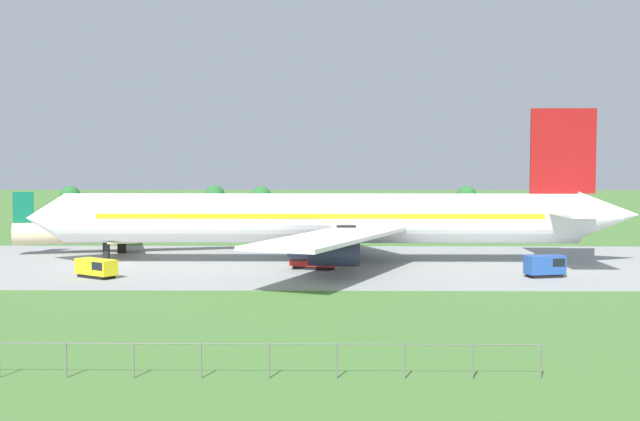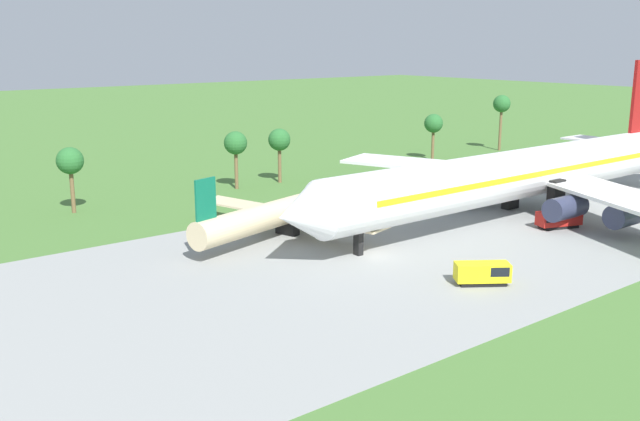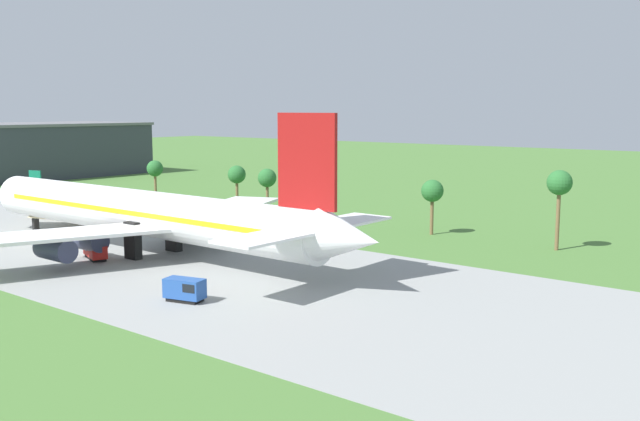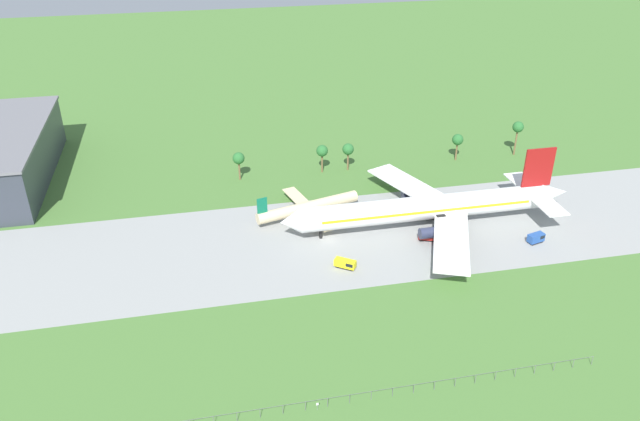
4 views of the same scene
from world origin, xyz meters
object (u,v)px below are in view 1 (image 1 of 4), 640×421
at_px(jet_airliner, 334,219).
at_px(regional_aircraft, 121,232).
at_px(fuel_truck, 97,268).
at_px(baggage_tug, 546,266).
at_px(catering_van, 312,260).

bearing_deg(jet_airliner, regional_aircraft, 159.29).
distance_m(regional_aircraft, fuel_truck, 26.54).
bearing_deg(baggage_tug, fuel_truck, -178.64).
bearing_deg(catering_van, fuel_truck, -161.68).
distance_m(jet_airliner, catering_van, 8.50).
bearing_deg(fuel_truck, baggage_tug, 1.36).
relative_size(regional_aircraft, baggage_tug, 6.29).
height_order(regional_aircraft, baggage_tug, regional_aircraft).
distance_m(baggage_tug, catering_van, 27.21).
bearing_deg(jet_airliner, catering_van, -111.60).
distance_m(regional_aircraft, baggage_tug, 59.84).
bearing_deg(baggage_tug, jet_airliner, 150.60).
bearing_deg(jet_airliner, fuel_truck, -151.13).
distance_m(jet_airliner, fuel_truck, 30.50).
xyz_separation_m(jet_airliner, catering_van, (-2.65, -6.69, -4.53)).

